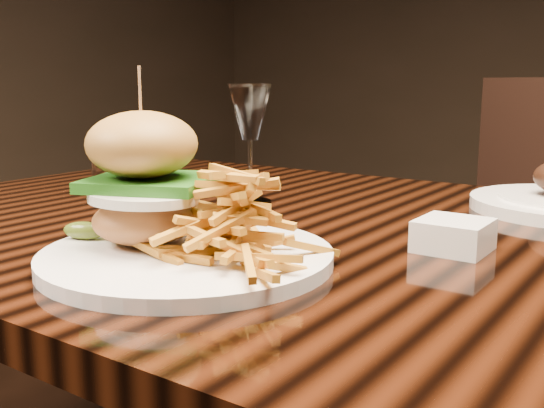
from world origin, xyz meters
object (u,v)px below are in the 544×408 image
Objects in this scene: wine_glass at (250,116)px; chair_far at (520,246)px; burger_plate at (184,211)px; dining_table at (392,293)px.

chair_far is at bearing 74.18° from wine_glass.
chair_far is (0.08, 1.13, -0.27)m from burger_plate.
dining_table is at bearing 51.94° from burger_plate.
wine_glass is 0.91m from chair_far.
dining_table is 0.36m from wine_glass.
burger_plate is 1.16m from chair_far.
burger_plate is 0.33× the size of chair_far.
burger_plate is at bearing -69.69° from chair_far.
wine_glass is at bearing -81.38° from chair_far.
wine_glass is at bearing 105.53° from burger_plate.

